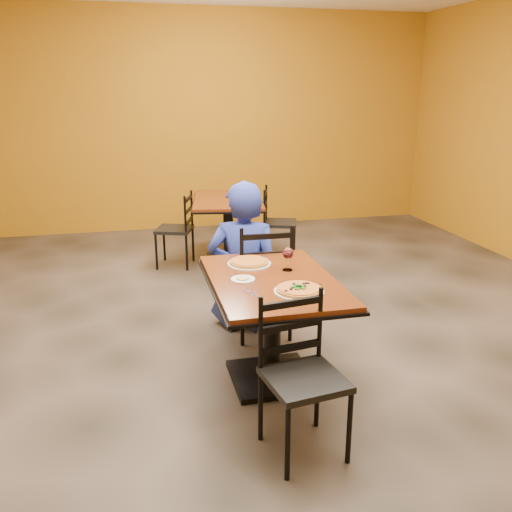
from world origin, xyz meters
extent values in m
cube|color=black|center=(0.00, 0.00, 0.00)|extent=(7.00, 8.00, 0.01)
cube|color=#A36912|center=(0.00, 4.00, 1.50)|extent=(7.00, 0.01, 3.00)
cube|color=#602A0F|center=(0.00, -0.50, 0.73)|extent=(0.80, 1.20, 0.03)
cube|color=black|center=(0.00, -0.50, 0.71)|extent=(0.83, 1.23, 0.02)
cylinder|color=black|center=(0.00, -0.50, 0.37)|extent=(0.12, 0.12, 0.66)
cube|color=black|center=(0.00, -0.50, 0.02)|extent=(0.55, 0.55, 0.04)
cube|color=#602A0F|center=(0.21, 2.23, 0.74)|extent=(0.94, 1.25, 0.03)
cube|color=black|center=(0.21, 2.23, 0.71)|extent=(0.97, 1.29, 0.02)
cylinder|color=black|center=(0.21, 2.23, 0.37)|extent=(0.11, 0.11, 0.66)
cube|color=black|center=(0.21, 2.23, 0.02)|extent=(0.60, 0.60, 0.04)
imported|color=navy|center=(0.01, 0.47, 0.62)|extent=(0.72, 0.59, 1.24)
cylinder|color=white|center=(0.09, -0.78, 0.76)|extent=(0.31, 0.31, 0.01)
cylinder|color=maroon|center=(0.09, -0.78, 0.77)|extent=(0.28, 0.28, 0.02)
cylinder|color=white|center=(-0.08, -0.17, 0.76)|extent=(0.31, 0.31, 0.01)
cylinder|color=#C28525|center=(-0.08, -0.17, 0.77)|extent=(0.28, 0.28, 0.02)
cylinder|color=white|center=(-0.20, -0.48, 0.76)|extent=(0.16, 0.16, 0.01)
cylinder|color=tan|center=(-0.20, -0.48, 0.76)|extent=(0.09, 0.09, 0.01)
cube|color=silver|center=(-0.19, -0.76, 0.75)|extent=(0.08, 0.18, 0.00)
cube|color=silver|center=(0.24, -0.77, 0.75)|extent=(0.07, 0.21, 0.00)
camera|label=1|loc=(-0.88, -3.76, 1.95)|focal=38.14mm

